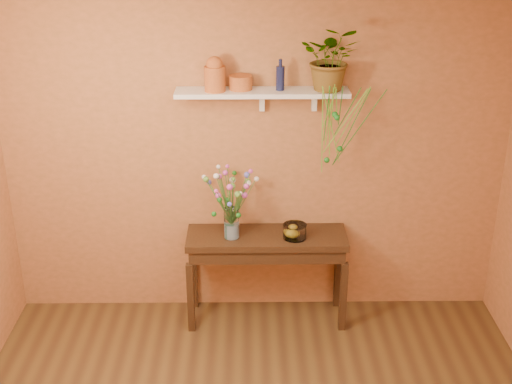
{
  "coord_description": "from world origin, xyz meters",
  "views": [
    {
      "loc": [
        -0.05,
        -3.07,
        3.27
      ],
      "look_at": [
        0.0,
        1.55,
        1.25
      ],
      "focal_mm": 47.74,
      "sensor_mm": 36.0,
      "label": 1
    }
  ],
  "objects_px": {
    "terracotta_jug": "(215,75)",
    "glass_vase": "(232,225)",
    "spider_plant": "(332,58)",
    "bouquet": "(231,190)",
    "glass_bowl": "(295,232)",
    "blue_bottle": "(280,78)",
    "sideboard": "(267,247)"
  },
  "relations": [
    {
      "from": "terracotta_jug",
      "to": "glass_bowl",
      "type": "xyz_separation_m",
      "value": [
        0.61,
        -0.12,
        -1.23
      ]
    },
    {
      "from": "sideboard",
      "to": "glass_vase",
      "type": "xyz_separation_m",
      "value": [
        -0.28,
        -0.04,
        0.22
      ]
    },
    {
      "from": "spider_plant",
      "to": "glass_bowl",
      "type": "relative_size",
      "value": 2.54
    },
    {
      "from": "spider_plant",
      "to": "bouquet",
      "type": "distance_m",
      "value": 1.25
    },
    {
      "from": "terracotta_jug",
      "to": "glass_vase",
      "type": "relative_size",
      "value": 1.04
    },
    {
      "from": "terracotta_jug",
      "to": "glass_bowl",
      "type": "bearing_deg",
      "value": -11.36
    },
    {
      "from": "sideboard",
      "to": "bouquet",
      "type": "distance_m",
      "value": 0.59
    },
    {
      "from": "sideboard",
      "to": "glass_vase",
      "type": "bearing_deg",
      "value": -172.3
    },
    {
      "from": "spider_plant",
      "to": "glass_vase",
      "type": "relative_size",
      "value": 1.92
    },
    {
      "from": "terracotta_jug",
      "to": "bouquet",
      "type": "bearing_deg",
      "value": -43.36
    },
    {
      "from": "spider_plant",
      "to": "blue_bottle",
      "type": "bearing_deg",
      "value": 179.22
    },
    {
      "from": "bouquet",
      "to": "glass_bowl",
      "type": "distance_m",
      "value": 0.61
    },
    {
      "from": "spider_plant",
      "to": "terracotta_jug",
      "type": "bearing_deg",
      "value": -178.63
    },
    {
      "from": "terracotta_jug",
      "to": "blue_bottle",
      "type": "distance_m",
      "value": 0.48
    },
    {
      "from": "blue_bottle",
      "to": "bouquet",
      "type": "distance_m",
      "value": 0.94
    },
    {
      "from": "sideboard",
      "to": "glass_bowl",
      "type": "distance_m",
      "value": 0.28
    },
    {
      "from": "sideboard",
      "to": "terracotta_jug",
      "type": "xyz_separation_m",
      "value": [
        -0.39,
        0.07,
        1.4
      ]
    },
    {
      "from": "sideboard",
      "to": "spider_plant",
      "type": "relative_size",
      "value": 2.68
    },
    {
      "from": "terracotta_jug",
      "to": "blue_bottle",
      "type": "height_order",
      "value": "terracotta_jug"
    },
    {
      "from": "blue_bottle",
      "to": "terracotta_jug",
      "type": "bearing_deg",
      "value": -176.97
    },
    {
      "from": "glass_vase",
      "to": "bouquet",
      "type": "height_order",
      "value": "bouquet"
    },
    {
      "from": "sideboard",
      "to": "blue_bottle",
      "type": "distance_m",
      "value": 1.37
    },
    {
      "from": "terracotta_jug",
      "to": "glass_vase",
      "type": "xyz_separation_m",
      "value": [
        0.11,
        -0.11,
        -1.18
      ]
    },
    {
      "from": "terracotta_jug",
      "to": "spider_plant",
      "type": "height_order",
      "value": "spider_plant"
    },
    {
      "from": "glass_vase",
      "to": "glass_bowl",
      "type": "xyz_separation_m",
      "value": [
        0.5,
        -0.01,
        -0.05
      ]
    },
    {
      "from": "glass_vase",
      "to": "spider_plant",
      "type": "bearing_deg",
      "value": 9.79
    },
    {
      "from": "sideboard",
      "to": "spider_plant",
      "type": "distance_m",
      "value": 1.58
    },
    {
      "from": "spider_plant",
      "to": "glass_vase",
      "type": "height_order",
      "value": "spider_plant"
    },
    {
      "from": "blue_bottle",
      "to": "glass_bowl",
      "type": "height_order",
      "value": "blue_bottle"
    },
    {
      "from": "spider_plant",
      "to": "sideboard",
      "type": "bearing_deg",
      "value": -168.97
    },
    {
      "from": "terracotta_jug",
      "to": "bouquet",
      "type": "height_order",
      "value": "terracotta_jug"
    },
    {
      "from": "terracotta_jug",
      "to": "spider_plant",
      "type": "relative_size",
      "value": 0.54
    }
  ]
}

